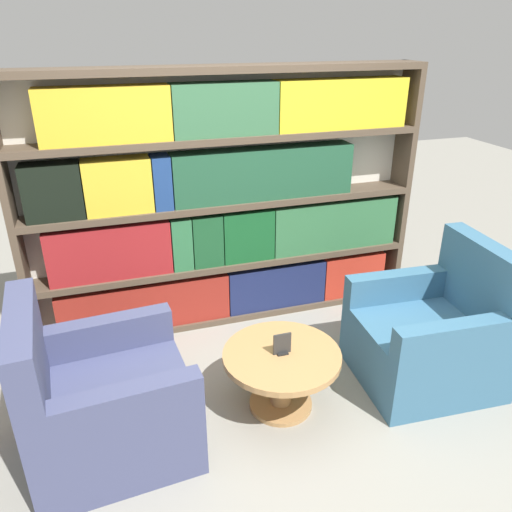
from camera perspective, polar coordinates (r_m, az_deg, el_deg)
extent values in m
plane|color=gray|center=(3.30, 3.31, -18.04)|extent=(14.00, 14.00, 0.00)
cube|color=silver|center=(4.00, -3.76, 6.62)|extent=(3.09, 0.05, 2.00)
cube|color=brown|center=(3.83, -25.94, 3.25)|extent=(0.05, 0.30, 2.00)
cube|color=brown|center=(4.49, 15.98, 7.75)|extent=(0.05, 0.30, 2.00)
cube|color=brown|center=(4.30, -2.98, -6.34)|extent=(2.99, 0.30, 0.05)
cube|color=brown|center=(4.07, -3.13, -0.61)|extent=(2.99, 0.30, 0.05)
cube|color=brown|center=(3.89, -3.30, 6.08)|extent=(2.99, 0.30, 0.05)
cube|color=brown|center=(3.76, -3.49, 13.33)|extent=(2.99, 0.30, 0.05)
cube|color=brown|center=(3.69, -3.69, 20.58)|extent=(2.99, 0.30, 0.05)
cube|color=maroon|center=(4.07, -12.53, -5.35)|extent=(1.33, 0.20, 0.38)
cube|color=navy|center=(4.27, 2.19, -3.21)|extent=(0.85, 0.20, 0.38)
cube|color=red|center=(4.55, 10.71, -1.86)|extent=(0.57, 0.20, 0.38)
cube|color=maroon|center=(3.85, -16.37, 0.60)|extent=(0.89, 0.20, 0.41)
cube|color=#2D6D41|center=(3.89, -8.60, 1.59)|extent=(0.15, 0.20, 0.41)
cube|color=#1B512B|center=(3.92, -5.71, 1.96)|extent=(0.23, 0.20, 0.41)
cube|color=#165427|center=(3.99, -1.09, 2.53)|extent=(0.41, 0.20, 0.41)
cube|color=#326D41|center=(4.26, 8.75, 3.68)|extent=(1.09, 0.20, 0.41)
cube|color=black|center=(3.70, -22.21, 6.85)|extent=(0.39, 0.20, 0.39)
cube|color=gold|center=(3.69, -15.50, 7.75)|extent=(0.46, 0.20, 0.39)
cube|color=navy|center=(3.71, -10.76, 8.31)|extent=(0.13, 0.20, 0.39)
cube|color=#215135|center=(3.88, 0.85, 9.44)|extent=(1.41, 0.20, 0.39)
cube|color=gold|center=(3.58, -16.91, 15.18)|extent=(0.86, 0.20, 0.37)
cube|color=#366843|center=(3.69, -3.65, 16.41)|extent=(0.76, 0.20, 0.37)
cube|color=gold|center=(4.01, 9.59, 16.79)|extent=(1.04, 0.20, 0.37)
cube|color=#42476B|center=(3.10, -15.99, -17.07)|extent=(0.93, 0.87, 0.44)
cube|color=#42476B|center=(2.82, -24.65, -10.75)|extent=(0.20, 0.82, 0.53)
cube|color=#42476B|center=(2.63, -14.27, -16.24)|extent=(0.74, 0.17, 0.21)
cube|color=#42476B|center=(3.19, -16.23, -8.46)|extent=(0.74, 0.17, 0.21)
cube|color=#386684|center=(3.67, 18.54, -10.14)|extent=(0.93, 0.86, 0.44)
cube|color=#386684|center=(3.63, 24.50, -2.64)|extent=(0.19, 0.81, 0.53)
cube|color=#386684|center=(3.72, 15.58, -3.34)|extent=(0.74, 0.17, 0.21)
cube|color=#386684|center=(3.23, 21.41, -8.84)|extent=(0.74, 0.17, 0.21)
cylinder|color=#AD7F4C|center=(3.27, 2.89, -14.21)|extent=(0.13, 0.13, 0.37)
cylinder|color=#AD7F4C|center=(3.38, 2.83, -16.45)|extent=(0.41, 0.41, 0.03)
cylinder|color=#AD7F4C|center=(3.15, 2.97, -11.31)|extent=(0.74, 0.74, 0.04)
cube|color=black|center=(3.13, 2.98, -10.94)|extent=(0.07, 0.06, 0.01)
cube|color=#2D2D2D|center=(3.10, 3.01, -9.97)|extent=(0.11, 0.01, 0.14)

